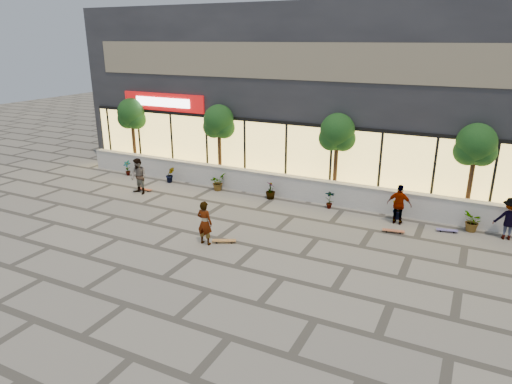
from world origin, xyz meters
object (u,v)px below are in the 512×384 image
at_px(tree_west, 132,115).
at_px(skateboard_right_far, 447,230).
at_px(skater_right_near, 399,205).
at_px(skater_left, 139,176).
at_px(tree_midwest, 219,124).
at_px(skater_center, 205,223).
at_px(tree_mideast, 337,134).
at_px(skater_right_far, 509,219).
at_px(skateboard_left, 145,189).
at_px(skateboard_right_near, 393,231).
at_px(tree_east, 476,147).
at_px(skateboard_center, 224,241).

distance_m(tree_west, skateboard_right_far, 16.82).
height_order(tree_west, skater_right_near, tree_west).
bearing_deg(tree_west, skater_left, -47.40).
bearing_deg(tree_midwest, skater_center, -63.40).
xyz_separation_m(tree_midwest, tree_mideast, (6.00, 0.00, 0.00)).
bearing_deg(tree_west, tree_midwest, 0.00).
relative_size(skater_center, skater_left, 0.95).
xyz_separation_m(skater_center, skater_right_far, (9.62, 5.26, -0.01)).
height_order(skater_center, skateboard_left, skater_center).
height_order(skater_right_far, skateboard_right_near, skater_right_far).
distance_m(skater_left, skater_right_far, 15.49).
bearing_deg(skateboard_right_far, skater_right_near, 168.67).
bearing_deg(skater_right_far, tree_east, -51.05).
distance_m(tree_midwest, skateboard_right_near, 9.98).
relative_size(tree_mideast, skater_right_far, 2.48).
relative_size(skateboard_right_near, skateboard_right_far, 1.05).
height_order(skater_center, skateboard_right_near, skater_center).
relative_size(tree_west, skateboard_right_near, 4.68).
relative_size(skateboard_left, skateboard_right_far, 0.91).
bearing_deg(tree_midwest, skateboard_right_far, -8.83).
distance_m(skater_center, skater_right_far, 10.96).
distance_m(skateboard_left, skateboard_right_far, 13.51).
xyz_separation_m(skateboard_center, skateboard_left, (-6.37, 3.39, -0.01)).
bearing_deg(skateboard_center, skater_center, -173.52).
bearing_deg(skater_right_near, skater_right_far, -173.99).
relative_size(skater_left, skateboard_center, 1.99).
bearing_deg(skateboard_center, tree_midwest, 95.22).
relative_size(skater_right_far, skateboard_left, 2.17).
bearing_deg(skateboard_left, tree_midwest, 49.98).
distance_m(skater_left, skater_right_near, 11.67).
bearing_deg(skater_center, skateboard_center, -145.88).
bearing_deg(tree_mideast, skateboard_left, -161.04).
distance_m(tree_midwest, skater_center, 7.77).
bearing_deg(skater_left, skater_center, -18.27).
bearing_deg(tree_west, tree_east, 0.00).
distance_m(tree_west, skateboard_center, 11.68).
xyz_separation_m(skater_left, skater_right_far, (15.36, 1.96, -0.06)).
bearing_deg(skater_left, skateboard_center, -13.38).
height_order(skater_left, skateboard_right_near, skater_left).
relative_size(skateboard_center, skateboard_left, 1.18).
xyz_separation_m(skater_left, skateboard_right_far, (13.39, 1.66, -0.77)).
xyz_separation_m(skater_left, skateboard_center, (6.30, -2.94, -0.76)).
relative_size(skateboard_center, skateboard_right_far, 1.07).
xyz_separation_m(skater_right_far, skateboard_left, (-15.43, -1.51, -0.72)).
xyz_separation_m(tree_west, skater_left, (3.09, -3.36, -2.14)).
distance_m(skater_center, skateboard_center, 0.98).
bearing_deg(skater_center, tree_west, -35.89).
height_order(tree_mideast, skateboard_left, tree_mideast).
distance_m(skateboard_right_near, skateboard_right_far, 2.05).
height_order(tree_east, skateboard_right_near, tree_east).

